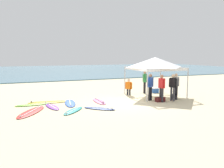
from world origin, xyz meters
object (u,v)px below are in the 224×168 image
at_px(surfboard_navy, 100,108).
at_px(person_blue, 150,85).
at_px(surfboard_purple, 52,107).
at_px(person_grey, 176,84).
at_px(gear_bag_near_tent, 174,97).
at_px(surfboard_yellow, 47,102).
at_px(person_green, 145,81).
at_px(gear_bag_by_pole, 160,99).
at_px(cooler_box, 155,90).
at_px(canopy_tent, 155,62).
at_px(surfboard_blue, 70,103).
at_px(person_red, 162,86).
at_px(person_orange, 129,86).
at_px(surfboard_red, 31,112).
at_px(person_black, 173,86).
at_px(surfboard_teal, 73,111).
at_px(surfboard_pink, 99,101).
at_px(surfboard_lime, 32,105).

relative_size(surfboard_navy, person_blue, 0.96).
bearing_deg(surfboard_purple, person_grey, -5.52).
bearing_deg(gear_bag_near_tent, person_blue, 175.00).
bearing_deg(surfboard_yellow, surfboard_purple, -85.87).
relative_size(person_green, gear_bag_by_pole, 2.85).
bearing_deg(cooler_box, gear_bag_near_tent, -94.17).
height_order(canopy_tent, surfboard_blue, canopy_tent).
height_order(canopy_tent, person_blue, canopy_tent).
bearing_deg(person_red, surfboard_blue, 162.41).
distance_m(surfboard_yellow, person_orange, 5.84).
height_order(surfboard_navy, cooler_box, cooler_box).
bearing_deg(person_blue, surfboard_yellow, 163.39).
bearing_deg(surfboard_red, gear_bag_by_pole, -2.00).
bearing_deg(surfboard_yellow, person_green, 4.61).
relative_size(canopy_tent, surfboard_navy, 1.99).
bearing_deg(surfboard_navy, surfboard_blue, 120.83).
xyz_separation_m(person_black, cooler_box, (0.74, 3.08, -0.79)).
bearing_deg(surfboard_teal, gear_bag_near_tent, 5.88).
height_order(surfboard_pink, person_red, person_red).
height_order(surfboard_blue, surfboard_navy, same).
height_order(surfboard_red, gear_bag_near_tent, gear_bag_near_tent).
relative_size(canopy_tent, surfboard_purple, 1.75).
bearing_deg(canopy_tent, person_blue, -132.18).
distance_m(surfboard_purple, person_green, 7.43).
height_order(surfboard_navy, person_blue, person_blue).
bearing_deg(person_green, surfboard_blue, -166.87).
bearing_deg(surfboard_blue, surfboard_yellow, 146.45).
height_order(gear_bag_near_tent, gear_bag_by_pole, same).
xyz_separation_m(surfboard_lime, person_red, (7.45, -2.13, 0.95)).
bearing_deg(person_green, surfboard_yellow, -175.39).
xyz_separation_m(surfboard_navy, cooler_box, (5.73, 3.33, 0.16)).
height_order(person_green, person_grey, same).
xyz_separation_m(surfboard_pink, person_grey, (4.95, -1.13, 0.95)).
bearing_deg(surfboard_red, surfboard_lime, 84.71).
xyz_separation_m(surfboard_blue, gear_bag_near_tent, (6.72, -1.18, 0.10)).
relative_size(person_black, gear_bag_near_tent, 2.85).
height_order(surfboard_blue, person_green, person_green).
bearing_deg(person_grey, gear_bag_by_pole, -168.34).
height_order(person_black, person_blue, same).
distance_m(surfboard_pink, surfboard_yellow, 3.16).
distance_m(surfboard_navy, gear_bag_by_pole, 4.17).
height_order(surfboard_pink, person_grey, person_grey).
bearing_deg(surfboard_yellow, person_black, -18.89).
bearing_deg(person_green, person_red, -101.71).
bearing_deg(surfboard_red, surfboard_pink, 15.85).
distance_m(surfboard_yellow, gear_bag_near_tent, 8.19).
xyz_separation_m(surfboard_blue, cooler_box, (6.90, 1.36, 0.16)).
bearing_deg(surfboard_purple, gear_bag_near_tent, -4.67).
bearing_deg(person_blue, surfboard_navy, -165.99).
xyz_separation_m(surfboard_teal, person_green, (6.22, 3.29, 0.95)).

